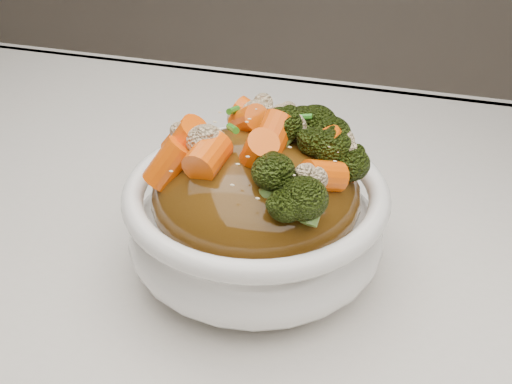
% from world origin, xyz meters
% --- Properties ---
extents(tablecloth, '(1.20, 0.80, 0.04)m').
position_xyz_m(tablecloth, '(0.00, 0.00, 0.73)').
color(tablecloth, silver).
rests_on(tablecloth, dining_table).
extents(bowl, '(0.23, 0.23, 0.08)m').
position_xyz_m(bowl, '(-0.03, 0.02, 0.79)').
color(bowl, white).
rests_on(bowl, tablecloth).
extents(sauce_base, '(0.19, 0.19, 0.09)m').
position_xyz_m(sauce_base, '(-0.03, 0.02, 0.82)').
color(sauce_base, '#4D2F0D').
rests_on(sauce_base, bowl).
extents(carrots, '(0.19, 0.19, 0.05)m').
position_xyz_m(carrots, '(-0.03, 0.02, 0.88)').
color(carrots, '#FF5E08').
rests_on(carrots, sauce_base).
extents(broccoli, '(0.19, 0.19, 0.04)m').
position_xyz_m(broccoli, '(-0.03, 0.02, 0.87)').
color(broccoli, black).
rests_on(broccoli, sauce_base).
extents(cauliflower, '(0.19, 0.19, 0.03)m').
position_xyz_m(cauliflower, '(-0.03, 0.02, 0.87)').
color(cauliflower, beige).
rests_on(cauliflower, sauce_base).
extents(scallions, '(0.14, 0.14, 0.02)m').
position_xyz_m(scallions, '(-0.03, 0.02, 0.88)').
color(scallions, '#287C1C').
rests_on(scallions, sauce_base).
extents(sesame_seeds, '(0.17, 0.17, 0.01)m').
position_xyz_m(sesame_seeds, '(-0.03, 0.02, 0.88)').
color(sesame_seeds, beige).
rests_on(sesame_seeds, sauce_base).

